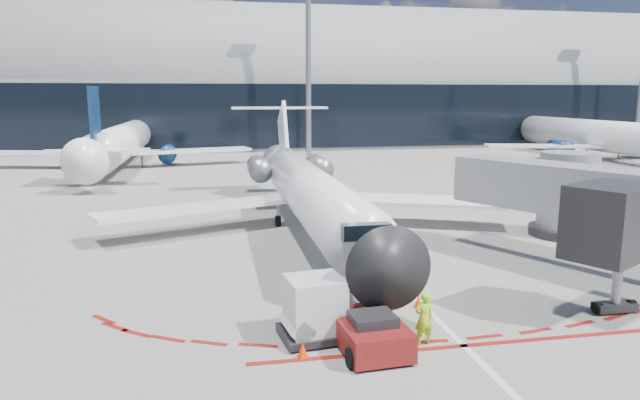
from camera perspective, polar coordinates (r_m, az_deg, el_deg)
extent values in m
plane|color=gray|center=(29.71, 4.85, -5.14)|extent=(260.00, 260.00, 0.00)
cube|color=silver|center=(31.57, 3.88, -4.17)|extent=(0.25, 40.00, 0.01)
cube|color=maroon|center=(19.53, 14.19, -13.95)|extent=(14.00, 0.25, 0.01)
cube|color=gray|center=(92.92, -6.00, 8.58)|extent=(150.00, 24.00, 10.00)
cylinder|color=gray|center=(92.89, -6.06, 11.66)|extent=(150.00, 24.00, 24.00)
cube|color=black|center=(80.92, -5.28, 8.32)|extent=(150.00, 0.20, 9.00)
cube|color=gray|center=(28.83, 25.00, 0.76)|extent=(8.22, 12.61, 2.30)
cube|color=black|center=(22.51, 27.11, -1.90)|extent=(3.86, 3.44, 2.60)
cylinder|color=gray|center=(23.88, 27.58, -7.24)|extent=(0.36, 0.36, 2.40)
cube|color=black|center=(24.17, 27.38, -9.46)|extent=(1.60, 0.60, 0.30)
cylinder|color=gray|center=(35.39, 23.50, 0.53)|extent=(3.20, 3.20, 4.80)
cylinder|color=black|center=(35.79, 23.25, -2.86)|extent=(4.00, 4.00, 0.50)
cylinder|color=gray|center=(76.75, -1.18, 13.85)|extent=(0.70, 0.70, 25.00)
cylinder|color=white|center=(32.37, -0.93, 0.72)|extent=(2.86, 23.33, 2.86)
cone|color=black|center=(19.85, 5.58, -5.61)|extent=(2.86, 2.97, 2.86)
cone|color=white|center=(45.67, -3.84, 3.55)|extent=(2.86, 3.82, 2.86)
cube|color=black|center=(21.28, 4.33, -2.86)|extent=(1.80, 1.48, 0.58)
cube|color=white|center=(33.67, -12.49, -0.80)|extent=(11.36, 6.73, 0.33)
cube|color=white|center=(35.73, 9.08, -0.04)|extent=(11.36, 6.73, 0.33)
cube|color=white|center=(44.39, -3.72, 6.65)|extent=(0.27, 4.98, 5.06)
cube|color=white|center=(46.51, -4.09, 9.18)|extent=(7.64, 1.70, 0.17)
cylinder|color=slate|center=(41.24, -6.14, 3.14)|extent=(1.59, 3.61, 1.59)
cylinder|color=slate|center=(41.80, -0.18, 3.30)|extent=(1.59, 3.61, 1.59)
cylinder|color=black|center=(23.64, 3.16, -8.50)|extent=(0.23, 0.59, 0.59)
cylinder|color=black|center=(35.15, -4.22, -2.10)|extent=(0.32, 0.68, 0.68)
cylinder|color=black|center=(35.64, 0.87, -1.90)|extent=(0.32, 0.68, 0.68)
cylinder|color=gray|center=(23.54, 3.17, -7.84)|extent=(0.19, 0.19, 1.17)
cube|color=#5C0D0F|center=(18.62, 4.94, -13.12)|extent=(2.16, 3.24, 0.87)
cube|color=black|center=(18.14, 5.29, -11.78)|extent=(1.44, 1.26, 0.34)
cylinder|color=gray|center=(20.56, 2.88, -11.34)|extent=(0.28, 2.52, 0.10)
cylinder|color=black|center=(17.52, 3.22, -15.48)|extent=(0.32, 0.64, 0.62)
cylinder|color=black|center=(18.13, 8.95, -14.66)|extent=(0.32, 0.64, 0.62)
cylinder|color=black|center=(19.38, 1.20, -12.83)|extent=(0.32, 0.64, 0.62)
cylinder|color=black|center=(19.93, 6.42, -12.21)|extent=(0.32, 0.64, 0.62)
imported|color=#AEF219|center=(19.04, 10.35, -11.55)|extent=(0.70, 0.51, 1.78)
cube|color=black|center=(19.43, -0.52, -13.11)|extent=(2.46, 2.17, 0.24)
cube|color=silver|center=(19.05, -0.52, -10.35)|extent=(1.99, 1.89, 1.78)
cylinder|color=black|center=(18.60, -2.50, -14.55)|extent=(0.14, 0.24, 0.22)
cylinder|color=black|center=(19.11, 2.78, -13.83)|extent=(0.14, 0.24, 0.22)
cylinder|color=black|center=(19.87, -3.68, -12.86)|extent=(0.14, 0.24, 0.22)
cylinder|color=black|center=(20.36, 1.28, -12.25)|extent=(0.14, 0.24, 0.22)
cone|color=#FF3405|center=(18.14, -1.75, -14.79)|extent=(0.34, 0.34, 0.47)
cone|color=#FF3405|center=(22.31, 9.82, -9.96)|extent=(0.35, 0.35, 0.49)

